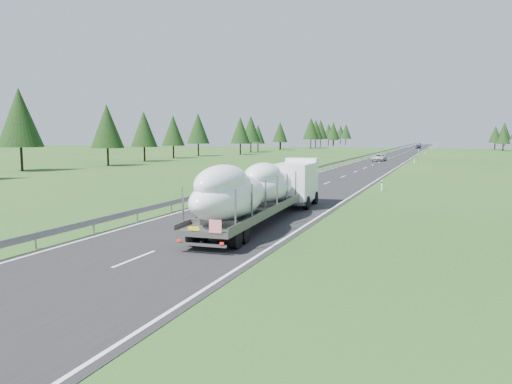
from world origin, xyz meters
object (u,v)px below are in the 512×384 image
(distant_car_dark, at_px, (418,147))
(distant_car_blue, at_px, (419,144))
(highway_sign, at_px, (418,154))
(boat_truck, at_px, (261,188))
(distant_van, at_px, (379,158))

(distant_car_dark, bearing_deg, distant_car_blue, 94.63)
(distant_car_dark, bearing_deg, highway_sign, -84.89)
(highway_sign, bearing_deg, boat_truck, -94.38)
(boat_truck, xyz_separation_m, distant_van, (-2.60, 76.16, -1.32))
(highway_sign, bearing_deg, distant_van, 141.58)
(boat_truck, distance_m, distant_car_blue, 241.24)
(distant_van, height_order, distant_car_dark, distant_car_dark)
(distant_van, xyz_separation_m, distant_car_blue, (-0.18, 165.06, 0.00))
(highway_sign, height_order, boat_truck, boat_truck)
(highway_sign, xyz_separation_m, distant_car_dark, (-5.73, 114.09, -1.03))
(distant_car_blue, bearing_deg, distant_car_dark, -88.41)
(boat_truck, distance_m, distant_car_dark, 183.95)
(boat_truck, bearing_deg, distant_van, 91.95)
(boat_truck, distance_m, distant_van, 76.21)
(boat_truck, bearing_deg, distant_car_blue, 90.66)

